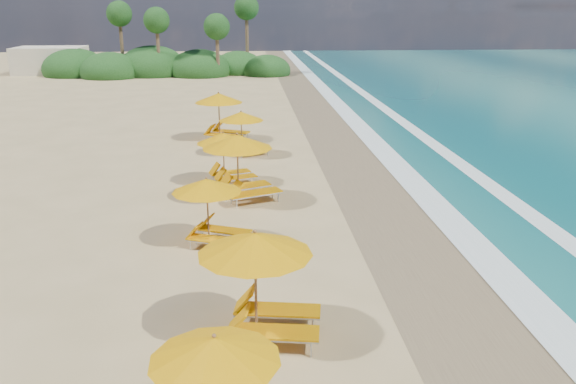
# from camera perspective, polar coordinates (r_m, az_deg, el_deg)

# --- Properties ---
(ground) EXTENTS (160.00, 160.00, 0.00)m
(ground) POSITION_cam_1_polar(r_m,az_deg,el_deg) (19.51, 0.00, -3.36)
(ground) COLOR tan
(ground) RESTS_ON ground
(wet_sand) EXTENTS (4.00, 160.00, 0.01)m
(wet_sand) POSITION_cam_1_polar(r_m,az_deg,el_deg) (20.18, 11.42, -2.99)
(wet_sand) COLOR #85714F
(wet_sand) RESTS_ON ground
(surf_foam) EXTENTS (4.00, 160.00, 0.01)m
(surf_foam) POSITION_cam_1_polar(r_m,az_deg,el_deg) (21.04, 18.54, -2.66)
(surf_foam) COLOR white
(surf_foam) RESTS_ON ground
(station_2) EXTENTS (2.95, 2.80, 2.50)m
(station_2) POSITION_cam_1_polar(r_m,az_deg,el_deg) (12.76, -2.27, -8.26)
(station_2) COLOR olive
(station_2) RESTS_ON ground
(station_3) EXTENTS (2.75, 2.71, 2.12)m
(station_3) POSITION_cam_1_polar(r_m,az_deg,el_deg) (17.85, -7.27, -1.47)
(station_3) COLOR olive
(station_3) RESTS_ON ground
(station_4) EXTENTS (3.38, 3.35, 2.60)m
(station_4) POSITION_cam_1_polar(r_m,az_deg,el_deg) (21.76, -4.37, 2.82)
(station_4) COLOR olive
(station_4) RESTS_ON ground
(station_5) EXTENTS (2.76, 2.70, 2.17)m
(station_5) POSITION_cam_1_polar(r_m,az_deg,el_deg) (24.08, -5.83, 3.63)
(station_5) COLOR olive
(station_5) RESTS_ON ground
(station_6) EXTENTS (2.90, 2.89, 2.20)m
(station_6) POSITION_cam_1_polar(r_m,az_deg,el_deg) (28.76, -4.20, 5.97)
(station_6) COLOR olive
(station_6) RESTS_ON ground
(station_7) EXTENTS (3.41, 3.37, 2.61)m
(station_7) POSITION_cam_1_polar(r_m,az_deg,el_deg) (32.05, -6.32, 7.52)
(station_7) COLOR olive
(station_7) RESTS_ON ground
(treeline) EXTENTS (25.80, 8.80, 9.74)m
(treeline) POSITION_cam_1_polar(r_m,az_deg,el_deg) (64.56, -12.03, 11.81)
(treeline) COLOR #163D14
(treeline) RESTS_ON ground
(beach_building) EXTENTS (7.00, 5.00, 2.80)m
(beach_building) POSITION_cam_1_polar(r_m,az_deg,el_deg) (69.57, -21.87, 11.68)
(beach_building) COLOR beige
(beach_building) RESTS_ON ground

